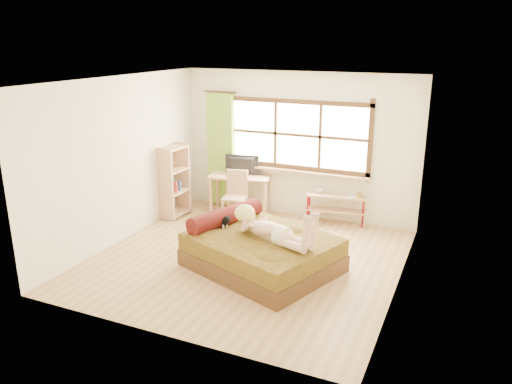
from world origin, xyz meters
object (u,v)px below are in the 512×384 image
at_px(kitten, 221,220).
at_px(pipe_shelf, 336,203).
at_px(woman, 271,220).
at_px(bookshelf, 174,181).
at_px(chair, 236,192).
at_px(desk, 240,180).
at_px(bed, 260,250).

xyz_separation_m(kitten, pipe_shelf, (1.22, 2.15, -0.22)).
bearing_deg(woman, bookshelf, 170.12).
distance_m(woman, kitten, 0.90).
xyz_separation_m(chair, bookshelf, (-1.12, -0.35, 0.18)).
xyz_separation_m(woman, desk, (-1.53, 2.18, -0.16)).
height_order(woman, pipe_shelf, woman).
distance_m(bed, chair, 2.16).
height_order(desk, chair, chair).
bearing_deg(desk, bed, -67.74).
xyz_separation_m(pipe_shelf, bookshelf, (-2.91, -0.84, 0.29)).
bearing_deg(bed, bookshelf, 169.29).
bearing_deg(woman, kitten, -169.93).
distance_m(kitten, bookshelf, 2.14).
height_order(kitten, desk, kitten).
bearing_deg(bookshelf, chair, 19.76).
bearing_deg(kitten, pipe_shelf, 80.28).
distance_m(chair, pipe_shelf, 1.86).
relative_size(bed, chair, 2.64).
bearing_deg(kitten, bed, 12.81).
distance_m(woman, bookshelf, 2.95).
height_order(woman, desk, woman).
bearing_deg(bookshelf, kitten, -35.28).
height_order(bed, kitten, bed).
bearing_deg(chair, bookshelf, -172.75).
bearing_deg(chair, bed, -64.44).
relative_size(pipe_shelf, bookshelf, 0.82).
relative_size(desk, pipe_shelf, 1.12).
relative_size(woman, pipe_shelf, 1.26).
bearing_deg(bed, desk, 142.09).
relative_size(woman, bookshelf, 1.03).
bearing_deg(pipe_shelf, bed, -112.43).
relative_size(kitten, chair, 0.33).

